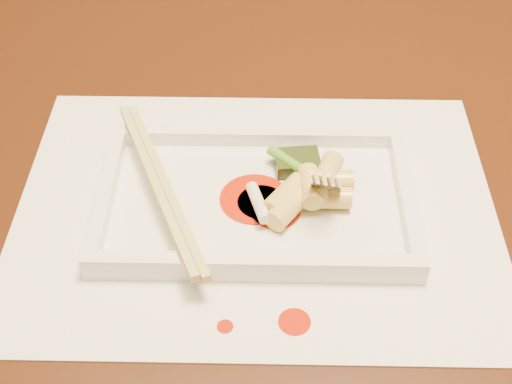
{
  "coord_description": "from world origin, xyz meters",
  "views": [
    {
      "loc": [
        -0.04,
        -0.49,
        1.18
      ],
      "look_at": [
        -0.05,
        -0.08,
        0.77
      ],
      "focal_mm": 50.0,
      "sensor_mm": 36.0,
      "label": 1
    }
  ],
  "objects_px": {
    "table": "(309,221)",
    "fork": "(347,118)",
    "placemat": "(256,208)",
    "chopstick_a": "(155,184)",
    "plate_base": "(256,204)"
  },
  "relations": [
    {
      "from": "plate_base",
      "to": "chopstick_a",
      "type": "bearing_deg",
      "value": -180.0
    },
    {
      "from": "placemat",
      "to": "fork",
      "type": "height_order",
      "value": "fork"
    },
    {
      "from": "table",
      "to": "plate_base",
      "type": "relative_size",
      "value": 5.38
    },
    {
      "from": "table",
      "to": "chopstick_a",
      "type": "height_order",
      "value": "chopstick_a"
    },
    {
      "from": "table",
      "to": "plate_base",
      "type": "bearing_deg",
      "value": -123.14
    },
    {
      "from": "placemat",
      "to": "fork",
      "type": "xyz_separation_m",
      "value": [
        0.07,
        0.02,
        0.08
      ]
    },
    {
      "from": "table",
      "to": "chopstick_a",
      "type": "bearing_deg",
      "value": -149.23
    },
    {
      "from": "table",
      "to": "fork",
      "type": "bearing_deg",
      "value": -73.92
    },
    {
      "from": "table",
      "to": "fork",
      "type": "relative_size",
      "value": 10.0
    },
    {
      "from": "plate_base",
      "to": "chopstick_a",
      "type": "distance_m",
      "value": 0.08
    },
    {
      "from": "placemat",
      "to": "plate_base",
      "type": "distance_m",
      "value": 0.0
    },
    {
      "from": "plate_base",
      "to": "chopstick_a",
      "type": "xyz_separation_m",
      "value": [
        -0.08,
        -0.0,
        0.02
      ]
    },
    {
      "from": "chopstick_a",
      "to": "fork",
      "type": "height_order",
      "value": "fork"
    },
    {
      "from": "plate_base",
      "to": "fork",
      "type": "xyz_separation_m",
      "value": [
        0.07,
        0.02,
        0.08
      ]
    },
    {
      "from": "placemat",
      "to": "plate_base",
      "type": "bearing_deg",
      "value": 90.0
    }
  ]
}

